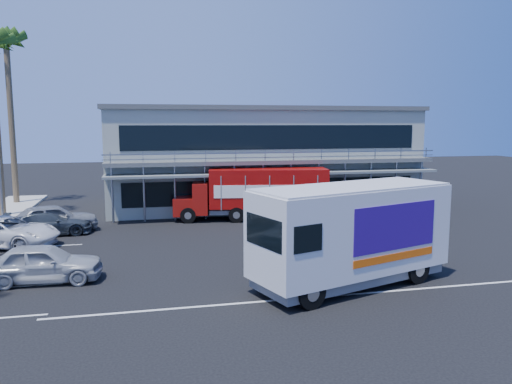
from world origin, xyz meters
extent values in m
plane|color=black|center=(0.00, 0.00, 0.00)|extent=(120.00, 120.00, 0.00)
cube|color=#A2A89A|center=(3.00, 15.00, 3.50)|extent=(22.00, 10.00, 7.00)
cube|color=#515454|center=(3.00, 15.00, 7.15)|extent=(22.40, 10.40, 0.30)
cube|color=#515454|center=(3.00, 9.40, 3.60)|extent=(22.00, 1.20, 0.25)
cube|color=gray|center=(3.00, 8.85, 4.10)|extent=(22.00, 0.08, 0.90)
cube|color=slate|center=(3.00, 9.10, 2.90)|extent=(22.00, 1.80, 0.15)
cube|color=black|center=(3.00, 9.98, 1.60)|extent=(20.00, 0.06, 1.60)
cube|color=black|center=(3.00, 9.98, 5.20)|extent=(20.00, 0.06, 1.60)
cylinder|color=brown|center=(-15.10, 18.50, 6.00)|extent=(0.44, 0.44, 12.00)
sphere|color=#274F16|center=(-15.10, 18.50, 12.20)|extent=(1.10, 1.10, 1.10)
cube|color=maroon|center=(-3.09, 9.36, 0.93)|extent=(1.63, 2.28, 1.12)
cube|color=maroon|center=(-2.08, 9.19, 1.45)|extent=(1.30, 2.45, 1.96)
cube|color=black|center=(-2.08, 9.19, 2.01)|extent=(0.37, 1.96, 0.65)
cube|color=#960D09|center=(2.15, 8.50, 2.05)|extent=(7.74, 3.50, 2.42)
cube|color=slate|center=(2.15, 8.50, 0.61)|extent=(7.68, 3.16, 0.28)
cube|color=white|center=(1.96, 7.34, 1.96)|extent=(6.78, 1.14, 0.79)
cube|color=white|center=(2.34, 9.66, 1.96)|extent=(6.78, 1.14, 0.79)
cylinder|color=black|center=(-2.98, 8.30, 0.48)|extent=(1.00, 0.43, 0.97)
cylinder|color=black|center=(-2.65, 10.32, 0.48)|extent=(1.00, 0.43, 0.97)
cylinder|color=black|center=(-0.04, 7.82, 0.48)|extent=(1.00, 0.43, 0.97)
cylinder|color=black|center=(0.29, 9.84, 0.48)|extent=(1.00, 0.43, 0.97)
cylinder|color=black|center=(4.38, 7.10, 0.48)|extent=(1.00, 0.43, 0.97)
cylinder|color=black|center=(4.71, 9.12, 0.48)|extent=(1.00, 0.43, 0.97)
cube|color=silver|center=(2.00, -5.00, 2.19)|extent=(8.29, 5.05, 3.14)
cube|color=slate|center=(2.00, -5.00, 0.45)|extent=(7.91, 4.70, 0.39)
cube|color=black|center=(-1.70, -6.25, 2.52)|extent=(0.76, 2.11, 1.06)
cube|color=silver|center=(2.00, -5.00, 3.79)|extent=(8.13, 4.95, 0.09)
cube|color=#2F0D78|center=(3.28, -6.00, 2.41)|extent=(3.83, 1.32, 1.68)
cube|color=#2F0D78|center=(2.42, -3.43, 2.41)|extent=(3.83, 1.32, 1.68)
cube|color=#F2590C|center=(3.29, -6.01, 1.29)|extent=(3.83, 1.31, 0.28)
cylinder|color=black|center=(-0.28, -7.02, 0.54)|extent=(1.11, 0.61, 1.08)
cylinder|color=black|center=(-1.03, -4.77, 0.54)|extent=(1.11, 0.61, 1.08)
cylinder|color=black|center=(4.61, -5.37, 0.54)|extent=(1.11, 0.61, 1.08)
cylinder|color=black|center=(3.85, -3.12, 0.54)|extent=(1.11, 0.61, 1.08)
imported|color=#A6A8AD|center=(-9.50, -2.00, 0.75)|extent=(4.52, 2.02, 1.51)
imported|color=white|center=(-12.50, 4.40, 0.75)|extent=(5.94, 4.10, 1.51)
imported|color=#2F373F|center=(-10.77, 6.71, 0.66)|extent=(4.68, 2.25, 1.31)
imported|color=gray|center=(-10.64, 7.20, 0.83)|extent=(5.22, 3.38, 1.65)
camera|label=1|loc=(-5.58, -22.15, 6.16)|focal=35.00mm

